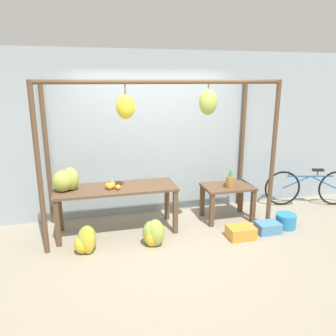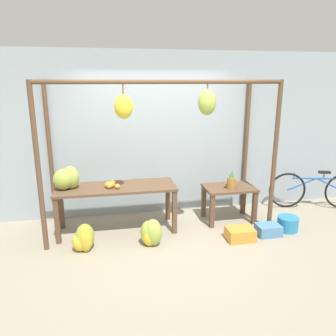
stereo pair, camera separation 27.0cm
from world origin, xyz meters
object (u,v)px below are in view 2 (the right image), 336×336
object	(u,v)px
banana_pile_ground_left	(84,238)
fruit_crate_purple	(268,230)
fruit_crate_white	(240,234)
pineapple_cluster	(232,181)
banana_pile_ground_right	(151,233)
parked_bicycle	(315,190)
blue_bucket	(288,224)
banana_pile_on_table	(67,178)
orange_pile	(111,185)

from	to	relation	value
banana_pile_ground_left	fruit_crate_purple	bearing A→B (deg)	-1.49
banana_pile_ground_left	fruit_crate_white	world-z (taller)	banana_pile_ground_left
pineapple_cluster	fruit_crate_white	distance (m)	0.91
pineapple_cluster	banana_pile_ground_right	distance (m)	1.63
parked_bicycle	fruit_crate_purple	world-z (taller)	parked_bicycle
banana_pile_ground_right	blue_bucket	size ratio (longest dim) A/B	1.26
pineapple_cluster	parked_bicycle	world-z (taller)	pineapple_cluster
banana_pile_ground_left	banana_pile_on_table	bearing A→B (deg)	113.13
banana_pile_ground_right	blue_bucket	distance (m)	2.21
banana_pile_ground_right	parked_bicycle	xyz separation A→B (m)	(3.20, 0.85, 0.17)
pineapple_cluster	fruit_crate_white	bearing A→B (deg)	-98.36
pineapple_cluster	banana_pile_ground_left	size ratio (longest dim) A/B	0.72
banana_pile_on_table	parked_bicycle	xyz separation A→B (m)	(4.36, 0.25, -0.55)
fruit_crate_white	blue_bucket	distance (m)	0.88
banana_pile_ground_right	fruit_crate_white	world-z (taller)	banana_pile_ground_right
orange_pile	banana_pile_ground_right	distance (m)	0.96
banana_pile_ground_left	fruit_crate_purple	size ratio (longest dim) A/B	1.17
orange_pile	parked_bicycle	bearing A→B (deg)	4.69
pineapple_cluster	orange_pile	bearing A→B (deg)	-179.18
fruit_crate_white	blue_bucket	xyz separation A→B (m)	(0.87, 0.15, 0.02)
fruit_crate_white	fruit_crate_purple	bearing A→B (deg)	7.15
fruit_crate_white	orange_pile	bearing A→B (deg)	161.29
banana_pile_on_table	banana_pile_ground_left	world-z (taller)	banana_pile_on_table
pineapple_cluster	banana_pile_ground_right	xyz separation A→B (m)	(-1.43, -0.57, -0.54)
banana_pile_ground_right	pineapple_cluster	bearing A→B (deg)	21.69
blue_bucket	banana_pile_ground_right	bearing A→B (deg)	-178.23
blue_bucket	parked_bicycle	bearing A→B (deg)	38.11
banana_pile_ground_left	orange_pile	bearing A→B (deg)	50.35
fruit_crate_white	fruit_crate_purple	xyz separation A→B (m)	(0.49, 0.06, -0.01)
banana_pile_on_table	banana_pile_ground_right	size ratio (longest dim) A/B	1.07
orange_pile	banana_pile_ground_right	bearing A→B (deg)	-46.14
orange_pile	banana_pile_ground_left	xyz separation A→B (m)	(-0.41, -0.49, -0.60)
banana_pile_on_table	fruit_crate_purple	bearing A→B (deg)	-11.78
pineapple_cluster	parked_bicycle	bearing A→B (deg)	8.91
banana_pile_on_table	banana_pile_ground_left	size ratio (longest dim) A/B	1.04
banana_pile_ground_left	fruit_crate_white	distance (m)	2.27
blue_bucket	fruit_crate_purple	size ratio (longest dim) A/B	0.90
orange_pile	pineapple_cluster	size ratio (longest dim) A/B	0.84
pineapple_cluster	blue_bucket	bearing A→B (deg)	-32.89
pineapple_cluster	fruit_crate_white	size ratio (longest dim) A/B	0.76
banana_pile_ground_right	fruit_crate_white	size ratio (longest dim) A/B	1.02
blue_bucket	fruit_crate_purple	world-z (taller)	blue_bucket
banana_pile_ground_left	parked_bicycle	xyz separation A→B (m)	(4.13, 0.80, 0.18)
banana_pile_ground_left	fruit_crate_white	bearing A→B (deg)	-3.37
banana_pile_ground_right	parked_bicycle	distance (m)	3.31
orange_pile	parked_bicycle	world-z (taller)	orange_pile
fruit_crate_white	banana_pile_ground_right	bearing A→B (deg)	176.28
banana_pile_ground_left	fruit_crate_white	size ratio (longest dim) A/B	1.05
pineapple_cluster	banana_pile_ground_left	bearing A→B (deg)	-167.52
pineapple_cluster	parked_bicycle	distance (m)	1.83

